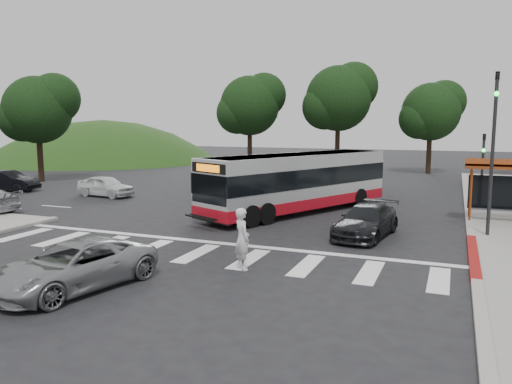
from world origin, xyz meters
The scene contains 18 objects.
ground centered at (0.00, 0.00, 0.00)m, with size 140.00×140.00×0.00m, color black.
sidewalk_east centered at (11.00, 8.00, 0.06)m, with size 4.00×40.00×0.12m, color gray.
curb_east centered at (9.00, 8.00, 0.07)m, with size 0.30×40.00×0.15m, color #9E9991.
curb_east_red centered at (9.00, -2.00, 0.08)m, with size 0.32×6.00×0.15m, color maroon.
hillside_nw centered at (-32.00, 30.00, 0.00)m, with size 44.00×44.00×10.00m, color #1F4616.
crosswalk_ladder centered at (0.00, -5.00, 0.01)m, with size 18.00×2.60×0.01m, color silver.
traffic_signal_ne_tall centered at (9.60, 1.49, 3.88)m, with size 0.18×0.37×6.50m.
traffic_signal_ne_short centered at (9.60, 8.49, 2.48)m, with size 0.18×0.37×4.00m.
tree_north_a centered at (-1.92, 26.07, 6.92)m, with size 6.60×6.15×10.17m.
tree_north_b centered at (6.07, 28.06, 5.66)m, with size 5.72×5.33×8.43m.
tree_north_c centered at (-9.92, 24.06, 6.29)m, with size 6.16×5.74×9.30m.
tree_west_a centered at (-21.93, 10.06, 5.66)m, with size 5.72×5.33×8.43m.
transit_bus centered at (0.86, 4.29, 1.50)m, with size 2.51×11.58×2.99m, color #B2B5B7, non-canonical shape.
pedestrian centered at (2.23, -6.12, 0.97)m, with size 0.71×0.46×1.94m, color white.
dark_sedan centered at (5.06, -0.09, 0.64)m, with size 1.79×4.40×1.28m, color black.
silver_suv_south centered at (-1.32, -9.55, 0.65)m, with size 2.16×4.68×1.30m, color #929497.
west_car_white centered at (-11.92, 5.13, 0.66)m, with size 1.55×3.85×1.31m, color silver.
west_car_black centered at (-19.76, 4.88, 0.68)m, with size 1.43×4.11×1.35m, color black.
Camera 1 is at (8.26, -20.01, 4.52)m, focal length 35.00 mm.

